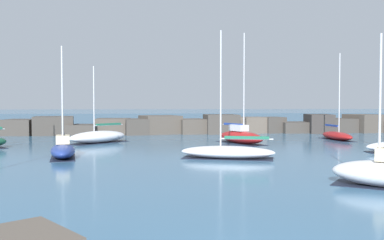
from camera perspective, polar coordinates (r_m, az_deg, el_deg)
name	(u,v)px	position (r m, az deg, el deg)	size (l,w,h in m)	color
open_sea_beyond	(151,118)	(117.74, -5.51, 0.21)	(400.00, 116.00, 0.01)	#2D5B7F
breakwater_jetty	(175,126)	(58.08, -2.29, -0.77)	(68.30, 7.22, 2.59)	#383330
sailboat_moored_0	(241,136)	(44.14, 6.49, -2.15)	(4.49, 7.05, 11.19)	maroon
sailboat_moored_4	(98,137)	(45.48, -12.38, -2.19)	(6.63, 6.47, 7.92)	white
sailboat_moored_6	(63,149)	(33.76, -16.83, -3.75)	(2.60, 5.56, 8.34)	navy
sailboat_moored_7	(228,152)	(32.03, 4.80, -4.23)	(7.43, 4.42, 9.50)	white
sailboat_moored_8	(337,135)	(50.75, 18.74, -1.94)	(1.88, 6.32, 9.65)	maroon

